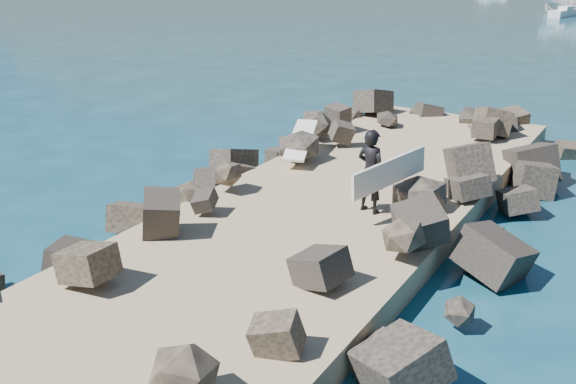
# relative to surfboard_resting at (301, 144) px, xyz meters

# --- Properties ---
(ground) EXTENTS (800.00, 800.00, 0.00)m
(ground) POSITION_rel_surfboard_resting_xyz_m (2.35, -3.51, -1.04)
(ground) COLOR #0F384C
(ground) RESTS_ON ground
(jetty) EXTENTS (6.00, 26.00, 0.60)m
(jetty) POSITION_rel_surfboard_resting_xyz_m (2.35, -5.51, -0.74)
(jetty) COLOR #8C7759
(jetty) RESTS_ON ground
(riprap_left) EXTENTS (2.60, 22.00, 1.00)m
(riprap_left) POSITION_rel_surfboard_resting_xyz_m (-0.55, -5.01, -0.54)
(riprap_left) COLOR black
(riprap_left) RESTS_ON ground
(riprap_right) EXTENTS (2.60, 22.00, 1.00)m
(riprap_right) POSITION_rel_surfboard_resting_xyz_m (5.25, -5.01, -0.54)
(riprap_right) COLOR black
(riprap_right) RESTS_ON ground
(surfboard_resting) EXTENTS (1.41, 2.49, 0.08)m
(surfboard_resting) POSITION_rel_surfboard_resting_xyz_m (0.00, 0.00, 0.00)
(surfboard_resting) COLOR white
(surfboard_resting) RESTS_ON riprap_left
(boat_imported) EXTENTS (7.45, 4.35, 2.71)m
(boat_imported) POSITION_rel_surfboard_resting_xyz_m (-1.30, 55.61, 0.31)
(boat_imported) COLOR silver
(boat_imported) RESTS_ON ground
(surfer_with_board) EXTENTS (1.24, 2.34, 1.96)m
(surfer_with_board) POSITION_rel_surfboard_resting_xyz_m (3.43, -2.58, 0.55)
(surfer_with_board) COLOR black
(surfer_with_board) RESTS_ON jetty
(sailboat_b) EXTENTS (2.51, 5.67, 6.85)m
(sailboat_b) POSITION_rel_surfboard_resting_xyz_m (-1.68, 53.49, -0.69)
(sailboat_b) COLOR silver
(sailboat_b) RESTS_ON ground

